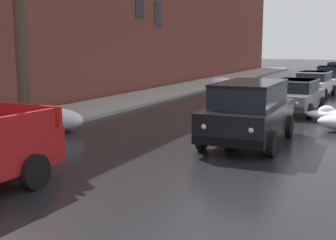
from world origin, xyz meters
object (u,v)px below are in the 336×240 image
(sedan_white_parked_far_down_block, at_px, (313,83))
(sedan_darkblue_queued_behind_truck, at_px, (328,76))
(bare_tree_second_along_sidewalk, at_px, (20,36))
(suv_black_parked_kerbside_close, at_px, (249,110))
(sedan_grey_parked_kerbside_mid, at_px, (295,95))

(sedan_white_parked_far_down_block, height_order, sedan_darkblue_queued_behind_truck, same)
(sedan_darkblue_queued_behind_truck, bearing_deg, bare_tree_second_along_sidewalk, -105.81)
(bare_tree_second_along_sidewalk, height_order, suv_black_parked_kerbside_close, bare_tree_second_along_sidewalk)
(sedan_grey_parked_kerbside_mid, bearing_deg, sedan_white_parked_far_down_block, 90.58)
(bare_tree_second_along_sidewalk, height_order, sedan_darkblue_queued_behind_truck, bare_tree_second_along_sidewalk)
(bare_tree_second_along_sidewalk, distance_m, sedan_white_parked_far_down_block, 17.57)
(suv_black_parked_kerbside_close, xyz_separation_m, sedan_grey_parked_kerbside_mid, (0.20, 6.95, -0.23))
(sedan_grey_parked_kerbside_mid, height_order, sedan_darkblue_queued_behind_truck, same)
(suv_black_parked_kerbside_close, relative_size, sedan_grey_parked_kerbside_mid, 1.05)
(bare_tree_second_along_sidewalk, distance_m, sedan_grey_parked_kerbside_mid, 11.68)
(sedan_white_parked_far_down_block, distance_m, sedan_darkblue_queued_behind_truck, 7.24)
(suv_black_parked_kerbside_close, distance_m, sedan_white_parked_far_down_block, 13.74)
(suv_black_parked_kerbside_close, relative_size, sedan_white_parked_far_down_block, 1.09)
(suv_black_parked_kerbside_close, height_order, sedan_grey_parked_kerbside_mid, suv_black_parked_kerbside_close)
(sedan_grey_parked_kerbside_mid, bearing_deg, sedan_darkblue_queued_behind_truck, 89.70)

